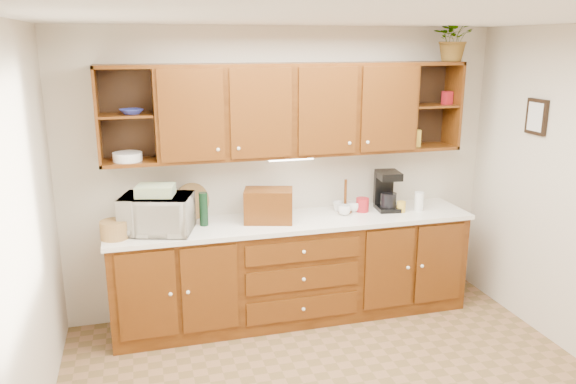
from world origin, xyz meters
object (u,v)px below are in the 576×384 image
coffee_maker (387,191)px  potted_plant (453,38)px  microwave (157,214)px  bread_box (269,206)px

coffee_maker → potted_plant: 1.50m
microwave → potted_plant: size_ratio=1.36×
microwave → bread_box: (0.95, 0.03, -0.01)m
microwave → coffee_maker: (2.10, 0.11, 0.02)m
bread_box → potted_plant: (1.74, 0.09, 1.41)m
microwave → coffee_maker: bearing=20.1°
bread_box → potted_plant: bearing=18.7°
microwave → coffee_maker: 2.11m
microwave → potted_plant: 3.04m
bread_box → coffee_maker: bearing=19.6°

